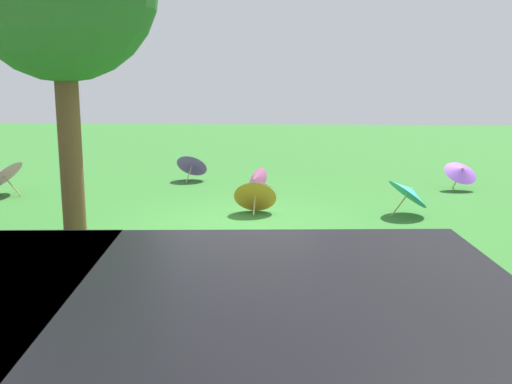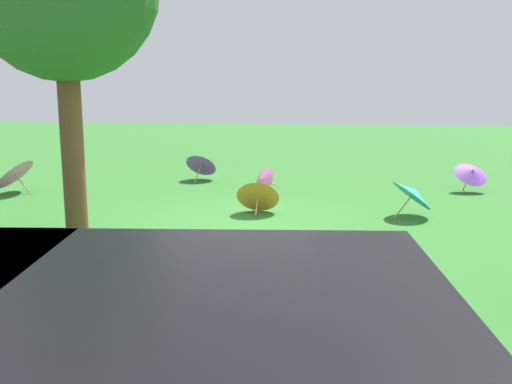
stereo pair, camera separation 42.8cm
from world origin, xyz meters
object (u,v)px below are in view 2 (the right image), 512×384
parasol_pink_0 (262,180)px  parasol_pink_1 (13,172)px  parasol_teal_0 (414,193)px  parasol_purple_1 (472,172)px  parasol_purple_0 (202,164)px  parasol_orange_0 (258,194)px

parasol_pink_0 → parasol_pink_1: size_ratio=0.67×
parasol_teal_0 → parasol_purple_1: size_ratio=1.12×
parasol_purple_0 → parasol_purple_1: (-5.85, 0.92, 0.04)m
parasol_pink_1 → parasol_purple_1: size_ratio=1.17×
parasol_pink_0 → parasol_orange_0: 1.75m
parasol_purple_1 → parasol_pink_0: bearing=7.1°
parasol_purple_0 → parasol_purple_1: bearing=171.0°
parasol_teal_0 → parasol_purple_1: 2.81m
parasol_purple_0 → parasol_orange_0: bearing=116.8°
parasol_pink_1 → parasol_purple_0: (-3.57, -1.94, -0.06)m
parasol_pink_1 → parasol_pink_0: bearing=-174.6°
parasol_purple_0 → parasol_orange_0: size_ratio=1.09×
parasol_purple_0 → parasol_purple_1: 5.92m
parasol_purple_0 → parasol_orange_0: (-1.62, 3.20, -0.05)m
parasol_pink_0 → parasol_teal_0: 3.31m
parasol_pink_0 → parasol_pink_1: parasol_pink_1 is taller
parasol_orange_0 → parasol_pink_1: bearing=-13.7°
parasol_pink_0 → parasol_purple_1: 4.34m
parasol_pink_0 → parasol_purple_0: parasol_purple_0 is taller
parasol_purple_0 → parasol_teal_0: bearing=142.8°
parasol_pink_1 → parasol_purple_0: parasol_pink_1 is taller
parasol_pink_1 → parasol_purple_1: parasol_pink_1 is taller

